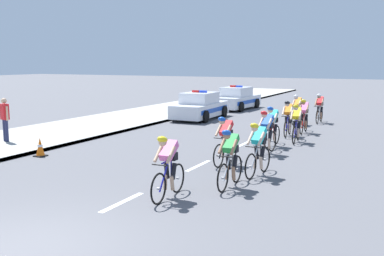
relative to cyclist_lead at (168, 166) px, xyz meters
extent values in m
plane|color=#56565B|center=(-0.80, -3.63, -0.79)|extent=(160.00, 160.00, 0.00)
cube|color=#A3A099|center=(-9.09, 10.37, -0.73)|extent=(4.86, 60.00, 0.12)
cube|color=#9E9E99|center=(-6.74, 10.37, -0.72)|extent=(0.16, 60.00, 0.13)
cube|color=white|center=(-0.80, -0.72, -0.78)|extent=(0.14, 1.60, 0.01)
cube|color=white|center=(-0.80, 3.28, -0.78)|extent=(0.14, 1.60, 0.01)
cube|color=white|center=(-0.80, 7.28, -0.78)|extent=(0.14, 1.60, 0.01)
cube|color=white|center=(-0.80, 11.28, -0.78)|extent=(0.14, 1.60, 0.01)
torus|color=black|center=(0.02, -0.48, -0.42)|extent=(0.08, 0.73, 0.72)
cylinder|color=#99999E|center=(0.02, -0.48, -0.42)|extent=(0.06, 0.06, 0.06)
torus|color=black|center=(-0.03, 0.52, -0.42)|extent=(0.08, 0.73, 0.72)
cylinder|color=#99999E|center=(-0.03, 0.52, -0.42)|extent=(0.06, 0.06, 0.06)
cylinder|color=#1E1E99|center=(0.00, -0.03, 0.11)|extent=(0.06, 0.55, 0.04)
cylinder|color=#1E1E99|center=(0.01, -0.20, -0.21)|extent=(0.07, 0.48, 0.63)
cylinder|color=#1E1E99|center=(-0.01, 0.17, -0.19)|extent=(0.04, 0.04, 0.65)
cylinder|color=black|center=(0.02, -0.38, 0.09)|extent=(0.42, 0.05, 0.03)
cube|color=black|center=(-0.01, 0.17, 0.15)|extent=(0.11, 0.22, 0.05)
cube|color=pink|center=(0.00, 0.05, 0.35)|extent=(0.31, 0.57, 0.44)
cube|color=black|center=(-0.01, 0.16, 0.19)|extent=(0.29, 0.21, 0.18)
cylinder|color=black|center=(0.08, 0.12, -0.15)|extent=(0.12, 0.23, 0.40)
cylinder|color=tan|center=(0.09, 0.04, -0.41)|extent=(0.10, 0.16, 0.36)
cylinder|color=black|center=(-0.10, 0.11, -0.15)|extent=(0.12, 0.17, 0.40)
cylinder|color=tan|center=(-0.09, 0.03, -0.41)|extent=(0.10, 0.13, 0.36)
cylinder|color=tan|center=(0.17, -0.16, 0.30)|extent=(0.10, 0.40, 0.35)
cylinder|color=tan|center=(-0.15, -0.18, 0.30)|extent=(0.10, 0.40, 0.35)
sphere|color=tan|center=(0.01, -0.25, 0.59)|extent=(0.19, 0.19, 0.19)
ellipsoid|color=yellow|center=(0.01, -0.26, 0.66)|extent=(0.25, 0.33, 0.24)
torus|color=black|center=(0.96, 1.02, -0.42)|extent=(0.06, 0.72, 0.72)
cylinder|color=#99999E|center=(0.96, 1.02, -0.42)|extent=(0.06, 0.06, 0.06)
torus|color=black|center=(0.94, 2.02, -0.42)|extent=(0.06, 0.72, 0.72)
cylinder|color=#99999E|center=(0.94, 2.02, -0.42)|extent=(0.06, 0.06, 0.06)
cylinder|color=silver|center=(0.95, 1.47, 0.11)|extent=(0.04, 0.55, 0.04)
cylinder|color=silver|center=(0.95, 1.29, -0.21)|extent=(0.05, 0.48, 0.63)
cylinder|color=silver|center=(0.95, 1.67, -0.19)|extent=(0.04, 0.04, 0.65)
cylinder|color=black|center=(0.96, 1.12, 0.09)|extent=(0.42, 0.03, 0.03)
cube|color=black|center=(0.95, 1.67, 0.15)|extent=(0.10, 0.22, 0.05)
cube|color=green|center=(0.95, 1.54, 0.35)|extent=(0.29, 0.55, 0.45)
cube|color=black|center=(0.95, 1.66, 0.19)|extent=(0.28, 0.20, 0.18)
cylinder|color=black|center=(1.04, 1.61, -0.15)|extent=(0.11, 0.22, 0.40)
cylinder|color=#9E7051|center=(1.04, 1.53, -0.41)|extent=(0.09, 0.16, 0.36)
cylinder|color=black|center=(0.86, 1.61, -0.15)|extent=(0.11, 0.17, 0.40)
cylinder|color=#9E7051|center=(0.86, 1.53, -0.41)|extent=(0.09, 0.12, 0.36)
cylinder|color=#9E7051|center=(1.11, 1.33, 0.30)|extent=(0.08, 0.40, 0.35)
cylinder|color=#9E7051|center=(0.79, 1.32, 0.30)|extent=(0.08, 0.40, 0.35)
sphere|color=#9E7051|center=(0.95, 1.24, 0.59)|extent=(0.19, 0.19, 0.19)
ellipsoid|color=blue|center=(0.95, 1.23, 0.66)|extent=(0.23, 0.32, 0.24)
torus|color=black|center=(1.17, 2.47, -0.42)|extent=(0.11, 0.73, 0.72)
cylinder|color=#99999E|center=(1.17, 2.47, -0.42)|extent=(0.07, 0.07, 0.06)
torus|color=black|center=(1.26, 3.47, -0.42)|extent=(0.11, 0.73, 0.72)
cylinder|color=#99999E|center=(1.26, 3.47, -0.42)|extent=(0.07, 0.07, 0.06)
cylinder|color=silver|center=(1.21, 2.92, 0.11)|extent=(0.09, 0.55, 0.04)
cylinder|color=silver|center=(1.19, 2.74, -0.21)|extent=(0.08, 0.48, 0.63)
cylinder|color=silver|center=(1.22, 3.12, -0.19)|extent=(0.04, 0.04, 0.65)
cylinder|color=black|center=(1.17, 2.57, 0.09)|extent=(0.42, 0.07, 0.03)
cube|color=black|center=(1.22, 3.12, 0.15)|extent=(0.12, 0.23, 0.05)
cube|color=#19B2B7|center=(1.21, 2.99, 0.35)|extent=(0.33, 0.56, 0.47)
cube|color=black|center=(1.22, 3.11, 0.19)|extent=(0.30, 0.22, 0.18)
cylinder|color=black|center=(1.31, 3.05, -0.15)|extent=(0.13, 0.23, 0.40)
cylinder|color=beige|center=(1.30, 2.97, -0.41)|extent=(0.10, 0.16, 0.36)
cylinder|color=black|center=(1.13, 3.07, -0.15)|extent=(0.12, 0.18, 0.40)
cylinder|color=beige|center=(1.12, 2.99, -0.41)|extent=(0.10, 0.13, 0.36)
cylinder|color=beige|center=(1.35, 2.77, 0.30)|extent=(0.11, 0.41, 0.35)
cylinder|color=beige|center=(1.03, 2.79, 0.30)|extent=(0.11, 0.41, 0.35)
sphere|color=beige|center=(1.19, 2.69, 0.59)|extent=(0.19, 0.19, 0.19)
ellipsoid|color=yellow|center=(1.18, 2.68, 0.66)|extent=(0.26, 0.33, 0.24)
torus|color=black|center=(-0.15, 3.34, -0.42)|extent=(0.07, 0.73, 0.72)
cylinder|color=#99999E|center=(-0.15, 3.34, -0.42)|extent=(0.06, 0.06, 0.06)
torus|color=black|center=(-0.10, 4.34, -0.42)|extent=(0.07, 0.73, 0.72)
cylinder|color=#99999E|center=(-0.10, 4.34, -0.42)|extent=(0.06, 0.06, 0.06)
cylinder|color=black|center=(-0.13, 3.79, 0.11)|extent=(0.06, 0.55, 0.04)
cylinder|color=black|center=(-0.13, 3.61, -0.21)|extent=(0.06, 0.48, 0.63)
cylinder|color=black|center=(-0.12, 3.99, -0.19)|extent=(0.04, 0.04, 0.65)
cylinder|color=black|center=(-0.14, 3.44, 0.09)|extent=(0.42, 0.05, 0.03)
cube|color=black|center=(-0.12, 3.99, 0.15)|extent=(0.11, 0.22, 0.05)
cube|color=red|center=(-0.12, 3.86, 0.35)|extent=(0.30, 0.55, 0.47)
cube|color=black|center=(-0.12, 3.98, 0.19)|extent=(0.29, 0.21, 0.18)
cylinder|color=black|center=(-0.03, 3.92, -0.15)|extent=(0.12, 0.23, 0.40)
cylinder|color=tan|center=(-0.03, 3.84, -0.41)|extent=(0.10, 0.16, 0.36)
cylinder|color=black|center=(-0.21, 3.93, -0.15)|extent=(0.12, 0.17, 0.40)
cylinder|color=tan|center=(-0.21, 3.85, -0.41)|extent=(0.10, 0.13, 0.36)
cylinder|color=tan|center=(0.03, 3.64, 0.30)|extent=(0.09, 0.40, 0.35)
cylinder|color=tan|center=(-0.29, 3.65, 0.30)|extent=(0.09, 0.40, 0.35)
sphere|color=tan|center=(-0.14, 3.56, 0.59)|extent=(0.19, 0.19, 0.19)
ellipsoid|color=blue|center=(-0.14, 3.55, 0.66)|extent=(0.24, 0.32, 0.24)
torus|color=black|center=(0.50, 5.46, -0.42)|extent=(0.11, 0.72, 0.72)
cylinder|color=#99999E|center=(0.50, 5.46, -0.42)|extent=(0.07, 0.07, 0.06)
torus|color=black|center=(0.59, 6.46, -0.42)|extent=(0.11, 0.72, 0.72)
cylinder|color=#99999E|center=(0.59, 6.46, -0.42)|extent=(0.07, 0.07, 0.06)
cylinder|color=white|center=(0.54, 5.91, 0.11)|extent=(0.09, 0.55, 0.04)
cylinder|color=white|center=(0.52, 5.73, -0.21)|extent=(0.09, 0.48, 0.63)
cylinder|color=white|center=(0.56, 6.11, -0.19)|extent=(0.04, 0.04, 0.65)
cylinder|color=black|center=(0.50, 5.56, 0.09)|extent=(0.42, 0.07, 0.03)
cube|color=black|center=(0.56, 6.11, 0.15)|extent=(0.12, 0.23, 0.05)
cube|color=blue|center=(0.55, 5.98, 0.35)|extent=(0.33, 0.58, 0.44)
cube|color=black|center=(0.56, 6.10, 0.19)|extent=(0.30, 0.23, 0.18)
cylinder|color=black|center=(0.64, 6.04, -0.15)|extent=(0.13, 0.23, 0.40)
cylinder|color=beige|center=(0.63, 5.96, -0.41)|extent=(0.10, 0.16, 0.36)
cylinder|color=black|center=(0.46, 6.06, -0.15)|extent=(0.13, 0.18, 0.40)
cylinder|color=beige|center=(0.45, 5.98, -0.41)|extent=(0.10, 0.13, 0.36)
cylinder|color=beige|center=(0.68, 5.75, 0.30)|extent=(0.11, 0.41, 0.35)
cylinder|color=beige|center=(0.37, 5.78, 0.30)|extent=(0.11, 0.41, 0.35)
sphere|color=beige|center=(0.52, 5.68, 0.59)|extent=(0.19, 0.19, 0.19)
ellipsoid|color=red|center=(0.52, 5.67, 0.66)|extent=(0.26, 0.34, 0.24)
torus|color=black|center=(0.28, 6.95, -0.42)|extent=(0.08, 0.73, 0.72)
cylinder|color=#99999E|center=(0.28, 6.95, -0.42)|extent=(0.06, 0.06, 0.06)
torus|color=black|center=(0.33, 7.95, -0.42)|extent=(0.08, 0.73, 0.72)
cylinder|color=#99999E|center=(0.33, 7.95, -0.42)|extent=(0.06, 0.06, 0.06)
cylinder|color=#B21919|center=(0.30, 7.40, 0.11)|extent=(0.06, 0.55, 0.04)
cylinder|color=#B21919|center=(0.29, 7.23, -0.21)|extent=(0.06, 0.48, 0.63)
cylinder|color=#B21919|center=(0.31, 7.60, -0.19)|extent=(0.04, 0.04, 0.65)
cylinder|color=black|center=(0.28, 7.05, 0.09)|extent=(0.42, 0.05, 0.03)
cube|color=black|center=(0.31, 7.60, 0.15)|extent=(0.11, 0.22, 0.05)
cube|color=#19B2B7|center=(0.30, 7.48, 0.35)|extent=(0.31, 0.55, 0.47)
cube|color=black|center=(0.31, 7.59, 0.19)|extent=(0.29, 0.21, 0.18)
cylinder|color=black|center=(0.40, 7.54, -0.15)|extent=(0.12, 0.23, 0.40)
cylinder|color=beige|center=(0.39, 7.46, -0.41)|extent=(0.10, 0.16, 0.36)
cylinder|color=black|center=(0.22, 7.55, -0.15)|extent=(0.12, 0.17, 0.40)
cylinder|color=beige|center=(0.21, 7.47, -0.41)|extent=(0.10, 0.13, 0.36)
cylinder|color=beige|center=(0.45, 7.25, 0.30)|extent=(0.10, 0.40, 0.35)
cylinder|color=beige|center=(0.13, 7.27, 0.30)|extent=(0.10, 0.40, 0.35)
sphere|color=beige|center=(0.29, 7.18, 0.59)|extent=(0.19, 0.19, 0.19)
ellipsoid|color=blue|center=(0.29, 7.17, 0.66)|extent=(0.25, 0.33, 0.24)
torus|color=black|center=(0.95, 8.21, -0.42)|extent=(0.10, 0.73, 0.72)
cylinder|color=#99999E|center=(0.95, 8.21, -0.42)|extent=(0.06, 0.06, 0.06)
torus|color=black|center=(0.87, 9.21, -0.42)|extent=(0.10, 0.73, 0.72)
cylinder|color=#99999E|center=(0.87, 9.21, -0.42)|extent=(0.06, 0.06, 0.06)
cylinder|color=#1E1E99|center=(0.91, 8.66, 0.11)|extent=(0.08, 0.55, 0.04)
cylinder|color=#1E1E99|center=(0.93, 8.49, -0.21)|extent=(0.08, 0.48, 0.63)
cylinder|color=#1E1E99|center=(0.90, 8.86, -0.19)|extent=(0.04, 0.04, 0.65)
cylinder|color=black|center=(0.94, 8.31, 0.09)|extent=(0.42, 0.06, 0.03)
cube|color=black|center=(0.90, 8.86, 0.15)|extent=(0.12, 0.23, 0.05)
cube|color=yellow|center=(0.91, 8.74, 0.35)|extent=(0.32, 0.57, 0.45)
cube|color=black|center=(0.90, 8.85, 0.19)|extent=(0.29, 0.22, 0.18)
cylinder|color=black|center=(0.99, 8.81, -0.15)|extent=(0.13, 0.23, 0.40)
cylinder|color=beige|center=(1.00, 8.73, -0.41)|extent=(0.10, 0.16, 0.36)
cylinder|color=black|center=(0.81, 8.79, -0.15)|extent=(0.12, 0.18, 0.40)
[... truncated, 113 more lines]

